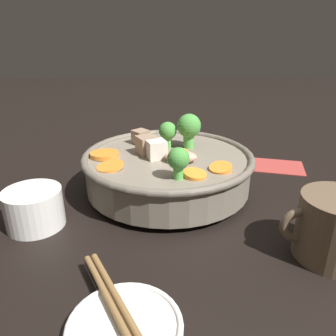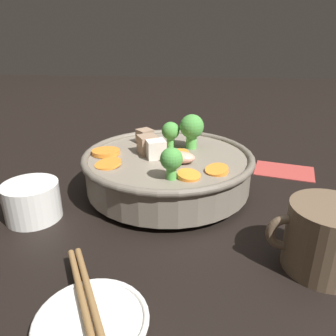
{
  "view_description": "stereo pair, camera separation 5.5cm",
  "coord_description": "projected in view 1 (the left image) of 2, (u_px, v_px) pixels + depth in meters",
  "views": [
    {
      "loc": [
        0.01,
        0.5,
        0.25
      ],
      "look_at": [
        0.0,
        0.0,
        0.04
      ],
      "focal_mm": 35.0,
      "sensor_mm": 36.0,
      "label": 1
    },
    {
      "loc": [
        -0.05,
        0.5,
        0.25
      ],
      "look_at": [
        0.0,
        0.0,
        0.04
      ],
      "focal_mm": 35.0,
      "sensor_mm": 36.0,
      "label": 2
    }
  ],
  "objects": [
    {
      "name": "side_saucer",
      "position": [
        125.0,
        328.0,
        0.29
      ],
      "size": [
        0.11,
        0.11,
        0.01
      ],
      "color": "white",
      "rests_on": "ground_plane"
    },
    {
      "name": "chopsticks_pair",
      "position": [
        124.0,
        320.0,
        0.29
      ],
      "size": [
        0.11,
        0.18,
        0.01
      ],
      "color": "olive",
      "rests_on": "side_saucer"
    },
    {
      "name": "ground_plane",
      "position": [
        168.0,
        190.0,
        0.56
      ],
      "size": [
        3.0,
        3.0,
        0.0
      ],
      "primitive_type": "plane",
      "color": "black"
    },
    {
      "name": "tea_cup",
      "position": [
        34.0,
        208.0,
        0.45
      ],
      "size": [
        0.08,
        0.08,
        0.05
      ],
      "color": "white",
      "rests_on": "ground_plane"
    },
    {
      "name": "napkin",
      "position": [
        275.0,
        166.0,
        0.66
      ],
      "size": [
        0.13,
        0.1,
        0.0
      ],
      "color": "#A33833",
      "rests_on": "ground_plane"
    },
    {
      "name": "stirfry_bowl",
      "position": [
        168.0,
        167.0,
        0.55
      ],
      "size": [
        0.28,
        0.28,
        0.12
      ],
      "color": "slate",
      "rests_on": "ground_plane"
    },
    {
      "name": "dark_mug",
      "position": [
        335.0,
        228.0,
        0.38
      ],
      "size": [
        0.11,
        0.09,
        0.08
      ],
      "color": "brown",
      "rests_on": "ground_plane"
    }
  ]
}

